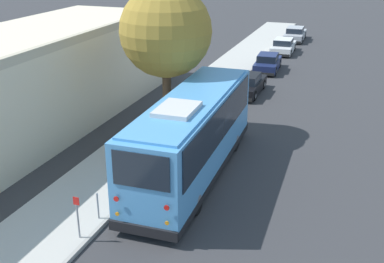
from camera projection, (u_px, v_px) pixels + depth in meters
ground_plane at (196, 173)px, 20.52m from camera, size 160.00×160.00×0.00m
sidewalk_slab at (125, 160)px, 21.56m from camera, size 80.00×3.27×0.15m
curb_strip at (160, 166)px, 21.02m from camera, size 80.00×0.14×0.15m
shuttle_bus at (193, 132)px, 19.64m from camera, size 10.57×2.89×3.64m
parked_sedan_black at (247, 85)px, 30.86m from camera, size 4.35×1.75×1.30m
parked_sedan_navy at (268, 63)px, 36.24m from camera, size 4.21×1.86×1.30m
parked_sedan_white at (283, 46)px, 41.96m from camera, size 4.40×1.88×1.27m
parked_sedan_silver at (295, 34)px, 47.15m from camera, size 4.68×1.89×1.31m
street_tree at (166, 25)px, 22.27m from camera, size 4.32×4.32×7.99m
sign_post_near at (78, 217)px, 15.55m from camera, size 0.06×0.22×1.51m
sign_post_far at (98, 206)px, 16.74m from camera, size 0.06×0.06×1.00m
building_backdrop at (18, 83)px, 24.83m from camera, size 24.44×7.74×5.09m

